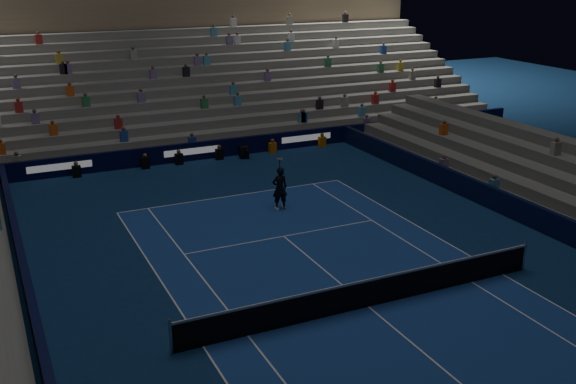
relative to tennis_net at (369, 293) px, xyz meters
The scene contains 8 objects.
ground 0.50m from the tennis_net, ahead, with size 90.00×90.00×0.00m, color #0C264D.
court_surface 0.50m from the tennis_net, ahead, with size 10.97×23.77×0.01m, color navy.
sponsor_barrier_far 18.50m from the tennis_net, 90.00° to the left, with size 44.00×0.25×1.00m, color black.
sponsor_barrier_west 9.70m from the tennis_net, behind, with size 0.25×37.00×1.00m, color black.
grandstand_main 28.05m from the tennis_net, 90.00° to the left, with size 44.00×15.20×11.20m.
tennis_net is the anchor object (origin of this frame).
tennis_player 9.45m from the tennis_net, 82.82° to the left, with size 0.70×0.46×1.93m, color black.
broadcast_camera 17.93m from the tennis_net, 81.09° to the left, with size 0.58×0.99×0.65m.
Camera 1 is at (-10.36, -16.09, 10.33)m, focal length 41.89 mm.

